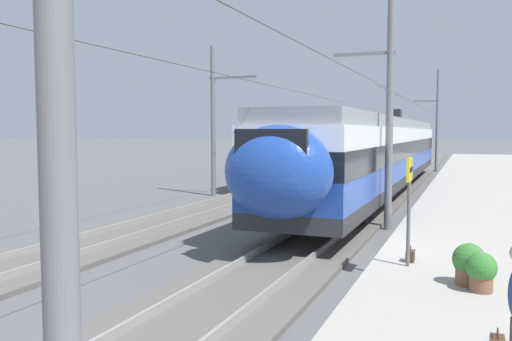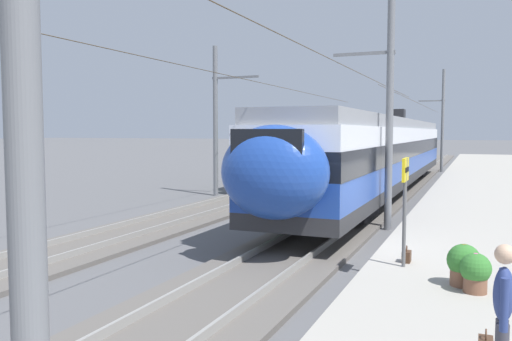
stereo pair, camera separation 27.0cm
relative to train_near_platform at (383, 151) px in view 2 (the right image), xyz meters
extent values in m
plane|color=#565659|center=(-13.60, -1.22, -2.23)|extent=(400.00, 400.00, 0.00)
cube|color=#5B5651|center=(-13.60, 0.00, -2.17)|extent=(120.00, 3.00, 0.12)
cube|color=gray|center=(-13.60, -0.72, -2.03)|extent=(120.00, 0.07, 0.16)
cube|color=gray|center=(-13.60, 0.72, -2.03)|extent=(120.00, 0.07, 0.16)
cube|color=#5B5651|center=(-13.60, 5.55, -2.17)|extent=(120.00, 3.00, 0.12)
cube|color=gray|center=(-13.60, 4.83, -2.03)|extent=(120.00, 0.07, 0.16)
cube|color=gray|center=(-13.60, 6.27, -2.03)|extent=(120.00, 0.07, 0.16)
cube|color=#2D2D30|center=(0.59, 0.00, -1.31)|extent=(30.83, 2.89, 0.45)
cube|color=#1E429E|center=(0.59, 0.00, -0.66)|extent=(30.83, 2.89, 0.85)
cube|color=black|center=(0.59, 0.00, 0.14)|extent=(30.83, 2.93, 0.75)
cube|color=white|center=(0.59, 0.00, 0.84)|extent=(30.83, 2.89, 0.65)
cube|color=gray|center=(0.59, 0.00, 1.39)|extent=(30.53, 2.69, 0.45)
cube|color=black|center=(-8.96, 0.00, -1.74)|extent=(2.80, 2.32, 0.42)
cube|color=black|center=(10.15, 0.00, -1.74)|extent=(2.80, 2.32, 0.42)
ellipsoid|color=#1E429E|center=(-15.37, 0.00, 0.04)|extent=(1.80, 2.66, 2.25)
cube|color=black|center=(-15.87, 0.00, 0.47)|extent=(0.16, 1.74, 1.19)
cube|color=black|center=(5.22, 0.00, 1.97)|extent=(0.90, 0.70, 0.70)
cube|color=#2D2D30|center=(10.19, 5.55, -1.31)|extent=(24.49, 2.97, 0.45)
cube|color=#1E6638|center=(10.19, 5.55, -0.66)|extent=(24.49, 2.97, 0.85)
cube|color=black|center=(10.19, 5.55, 0.14)|extent=(24.49, 3.01, 0.75)
cube|color=beige|center=(10.19, 5.55, 0.84)|extent=(24.49, 2.97, 0.65)
cube|color=gray|center=(10.19, 5.55, 1.39)|extent=(24.19, 2.77, 0.45)
cube|color=black|center=(2.60, 5.55, -1.74)|extent=(2.80, 2.38, 0.42)
cube|color=black|center=(17.78, 5.55, -1.74)|extent=(2.80, 2.38, 0.42)
ellipsoid|color=#1E6638|center=(-2.60, 5.55, 0.04)|extent=(1.80, 2.73, 2.25)
cube|color=black|center=(-3.10, 5.55, 0.47)|extent=(0.16, 1.78, 1.19)
cube|color=black|center=(13.86, 5.55, 1.97)|extent=(0.90, 0.70, 0.70)
cylinder|color=slate|center=(-24.41, -1.73, 1.60)|extent=(0.24, 0.24, 7.67)
cylinder|color=slate|center=(-9.44, -1.73, 1.77)|extent=(0.24, 0.24, 8.01)
cube|color=slate|center=(-9.44, -0.87, 3.56)|extent=(0.10, 2.03, 0.10)
cylinder|color=#473823|center=(-9.44, 0.00, 3.31)|extent=(38.63, 0.02, 0.02)
cylinder|color=slate|center=(17.62, -1.73, 1.85)|extent=(0.24, 0.24, 8.15)
cube|color=slate|center=(17.62, -0.87, 3.45)|extent=(0.10, 2.03, 0.10)
cylinder|color=#473823|center=(17.62, 0.00, 3.20)|extent=(38.63, 0.02, 0.02)
cylinder|color=slate|center=(-3.36, 7.75, 1.50)|extent=(0.24, 0.24, 7.47)
cube|color=slate|center=(-3.36, 6.65, 3.65)|extent=(0.10, 2.50, 0.10)
cylinder|color=#473823|center=(-3.36, 5.55, 3.40)|extent=(38.63, 0.02, 0.02)
cylinder|color=#59595B|center=(-15.37, -3.00, -0.74)|extent=(0.08, 0.08, 2.36)
cube|color=yellow|center=(-15.37, -3.00, 0.19)|extent=(0.70, 0.06, 0.50)
cube|color=black|center=(-15.37, -3.03, 0.19)|extent=(0.52, 0.01, 0.10)
ellipsoid|color=navy|center=(-20.66, -4.73, -0.79)|extent=(0.36, 0.22, 0.62)
sphere|color=tan|center=(-20.66, -4.73, -0.34)|extent=(0.22, 0.22, 0.22)
cylinder|color=navy|center=(-20.88, -4.73, -0.84)|extent=(0.09, 0.09, 0.58)
cylinder|color=navy|center=(-20.44, -4.73, -0.84)|extent=(0.09, 0.09, 0.58)
torus|color=#472D1E|center=(-19.69, -4.59, -1.62)|extent=(0.16, 0.02, 0.16)
cube|color=#472D1E|center=(-14.94, -3.01, -1.79)|extent=(0.32, 0.18, 0.25)
torus|color=#472D1E|center=(-14.94, -3.01, -1.62)|extent=(0.16, 0.02, 0.16)
cylinder|color=brown|center=(-16.39, -4.23, -1.76)|extent=(0.49, 0.49, 0.30)
sphere|color=#33752D|center=(-16.39, -4.23, -1.43)|extent=(0.62, 0.62, 0.62)
sphere|color=gold|center=(-16.39, -4.23, -1.29)|extent=(0.34, 0.34, 0.34)
cylinder|color=brown|center=(-16.77, -4.44, -1.77)|extent=(0.41, 0.41, 0.28)
sphere|color=#33752D|center=(-16.77, -4.44, -1.47)|extent=(0.55, 0.55, 0.55)
sphere|color=#DB5193|center=(-16.77, -4.44, -1.34)|extent=(0.31, 0.31, 0.31)
camera|label=1|loc=(-27.06, -4.18, 1.01)|focal=36.99mm
camera|label=2|loc=(-26.95, -4.43, 1.01)|focal=36.99mm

